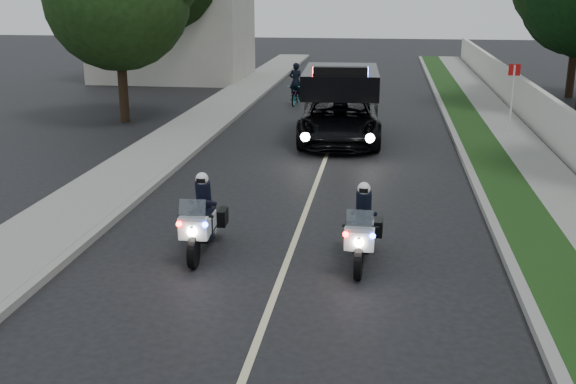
# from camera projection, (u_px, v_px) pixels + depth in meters

# --- Properties ---
(ground) EXTENTS (120.00, 120.00, 0.00)m
(ground) POSITION_uv_depth(u_px,v_px,m) (284.00, 270.00, 12.52)
(ground) COLOR black
(ground) RESTS_ON ground
(curb_right) EXTENTS (0.20, 60.00, 0.15)m
(curb_right) POSITION_uv_depth(u_px,v_px,m) (461.00, 150.00, 21.44)
(curb_right) COLOR gray
(curb_right) RESTS_ON ground
(grass_verge) EXTENTS (1.20, 60.00, 0.16)m
(grass_verge) POSITION_uv_depth(u_px,v_px,m) (484.00, 151.00, 21.34)
(grass_verge) COLOR #193814
(grass_verge) RESTS_ON ground
(sidewalk_right) EXTENTS (1.40, 60.00, 0.16)m
(sidewalk_right) POSITION_uv_depth(u_px,v_px,m) (527.00, 152.00, 21.17)
(sidewalk_right) COLOR gray
(sidewalk_right) RESTS_ON ground
(property_wall) EXTENTS (0.22, 60.00, 1.50)m
(property_wall) POSITION_uv_depth(u_px,v_px,m) (563.00, 131.00, 20.84)
(property_wall) COLOR beige
(property_wall) RESTS_ON ground
(curb_left) EXTENTS (0.20, 60.00, 0.15)m
(curb_left) POSITION_uv_depth(u_px,v_px,m) (205.00, 142.00, 22.54)
(curb_left) COLOR gray
(curb_left) RESTS_ON ground
(sidewalk_left) EXTENTS (2.00, 60.00, 0.16)m
(sidewalk_left) POSITION_uv_depth(u_px,v_px,m) (172.00, 141.00, 22.69)
(sidewalk_left) COLOR gray
(sidewalk_left) RESTS_ON ground
(building_far) EXTENTS (8.00, 6.00, 7.00)m
(building_far) POSITION_uv_depth(u_px,v_px,m) (172.00, 15.00, 37.54)
(building_far) COLOR #A8A396
(building_far) RESTS_ON ground
(lane_marking) EXTENTS (0.12, 50.00, 0.01)m
(lane_marking) POSITION_uv_depth(u_px,v_px,m) (329.00, 148.00, 22.01)
(lane_marking) COLOR #BFB78C
(lane_marking) RESTS_ON ground
(police_moto_left) EXTENTS (0.73, 1.87, 1.57)m
(police_moto_left) POSITION_uv_depth(u_px,v_px,m) (203.00, 252.00, 13.38)
(police_moto_left) COLOR silver
(police_moto_left) RESTS_ON ground
(police_moto_right) EXTENTS (0.70, 1.82, 1.53)m
(police_moto_right) POSITION_uv_depth(u_px,v_px,m) (361.00, 262.00, 12.86)
(police_moto_right) COLOR silver
(police_moto_right) RESTS_ON ground
(police_suv) EXTENTS (2.89, 5.78, 2.75)m
(police_suv) POSITION_uv_depth(u_px,v_px,m) (339.00, 140.00, 23.11)
(police_suv) COLOR black
(police_suv) RESTS_ON ground
(bicycle) EXTENTS (0.64, 1.68, 0.87)m
(bicycle) POSITION_uv_depth(u_px,v_px,m) (296.00, 105.00, 30.21)
(bicycle) COLOR black
(bicycle) RESTS_ON ground
(cyclist) EXTENTS (0.62, 0.44, 1.62)m
(cyclist) POSITION_uv_depth(u_px,v_px,m) (296.00, 105.00, 30.21)
(cyclist) COLOR black
(cyclist) RESTS_ON ground
(sign_post) EXTENTS (0.45, 0.45, 2.54)m
(sign_post) POSITION_uv_depth(u_px,v_px,m) (508.00, 135.00, 23.90)
(sign_post) COLOR red
(sign_post) RESTS_ON ground
(tree_right_e) EXTENTS (6.00, 6.00, 8.89)m
(tree_right_e) POSITION_uv_depth(u_px,v_px,m) (568.00, 97.00, 32.27)
(tree_right_e) COLOR black
(tree_right_e) RESTS_ON ground
(tree_left_near) EXTENTS (6.81, 6.81, 8.94)m
(tree_left_near) POSITION_uv_depth(u_px,v_px,m) (125.00, 121.00, 26.39)
(tree_left_near) COLOR #1E3E14
(tree_left_near) RESTS_ON ground
(tree_left_far) EXTENTS (7.12, 7.12, 11.43)m
(tree_left_far) POSITION_uv_depth(u_px,v_px,m) (172.00, 83.00, 36.88)
(tree_left_far) COLOR black
(tree_left_far) RESTS_ON ground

